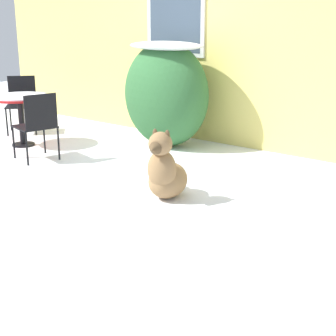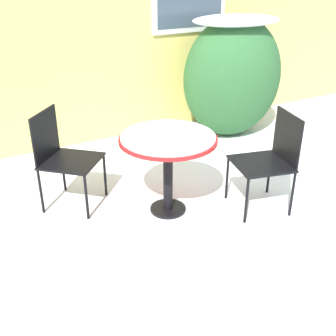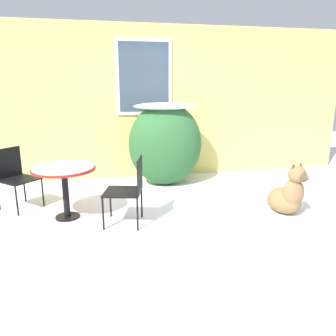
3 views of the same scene
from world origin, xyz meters
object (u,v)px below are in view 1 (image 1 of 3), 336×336
object	(u,v)px
patio_table	(20,103)
dog	(166,173)
patio_chair_far_side	(37,123)
patio_chair_near_table	(22,101)

from	to	relation	value
patio_table	dog	size ratio (longest dim) A/B	1.10
patio_table	patio_chair_far_side	bearing A→B (deg)	-23.67
patio_table	patio_chair_near_table	world-z (taller)	patio_chair_near_table
patio_table	dog	bearing A→B (deg)	-9.22
patio_chair_near_table	patio_chair_far_side	world-z (taller)	same
patio_table	patio_chair_far_side	distance (m)	0.91
patio_chair_near_table	patio_chair_far_side	bearing A→B (deg)	-77.96
patio_chair_far_side	dog	xyz separation A→B (m)	(2.19, -0.13, -0.21)
dog	patio_table	bearing A→B (deg)	156.27
patio_chair_far_side	dog	bearing A→B (deg)	100.72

